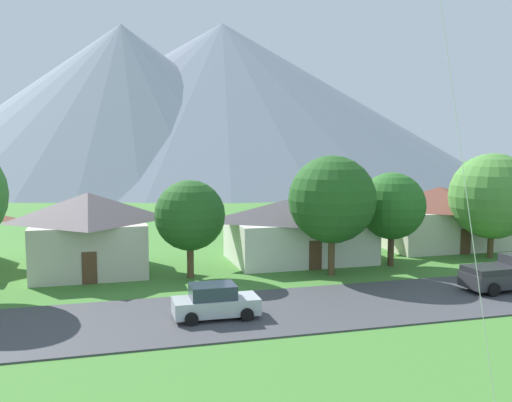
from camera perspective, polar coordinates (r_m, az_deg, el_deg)
The scene contains 12 objects.
road_strip at distance 29.68m, azimuth -4.65°, elevation -11.17°, with size 160.00×7.91×0.08m, color #424247.
mountain_far_east_ridge at distance 141.18m, azimuth -3.30°, elevation 9.83°, with size 122.60×122.60×35.98m, color slate.
mountain_east_ridge at distance 127.87m, azimuth -12.95°, elevation 9.35°, with size 89.66×89.66×32.74m, color gray.
house_left_center at distance 42.46m, azimuth 4.25°, elevation -2.58°, with size 10.65×7.04×4.70m.
house_right_center at distance 39.99m, azimuth -16.06°, elevation -2.87°, with size 7.75×7.10×5.34m.
house_rightmost at distance 50.32m, azimuth 17.51°, elevation -1.36°, with size 10.63×7.88×4.91m.
tree_left_of_center at distance 41.37m, azimuth 13.18°, elevation -0.48°, with size 4.65×4.65×6.55m.
tree_right_of_center at distance 46.42m, azimuth 22.18°, elevation 0.45°, with size 6.34×6.34×7.80m.
tree_near_right at distance 37.01m, azimuth -6.50°, elevation -1.42°, with size 4.48×4.48×6.27m.
tree_far_right at distance 37.71m, azimuth 7.47°, elevation 0.15°, with size 5.67×5.67×7.80m.
parked_car_silver_west_end at distance 29.03m, azimuth -4.04°, elevation -9.85°, with size 4.23×2.13×1.68m.
pickup_truck_charcoal_east_side at distance 37.21m, azimuth 23.47°, elevation -6.48°, with size 5.28×2.49×1.99m.
Camera 1 is at (-5.32, 1.06, 8.86)m, focal length 40.80 mm.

